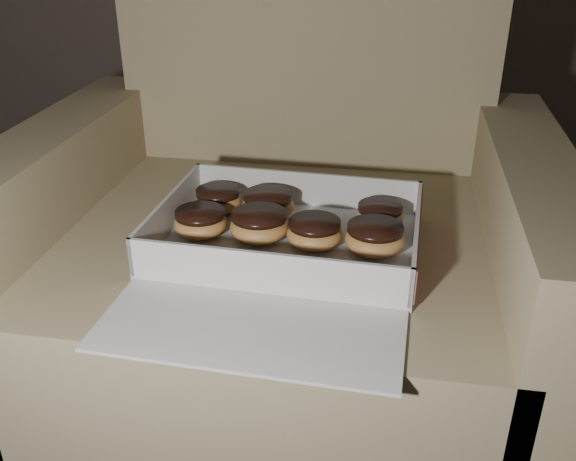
# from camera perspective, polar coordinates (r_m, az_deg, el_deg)

# --- Properties ---
(armchair) EXTENTS (0.92, 0.77, 0.96)m
(armchair) POSITION_cam_1_polar(r_m,az_deg,el_deg) (1.19, -0.32, -3.73)
(armchair) COLOR #867556
(armchair) RESTS_ON floor
(bakery_box) EXTENTS (0.41, 0.48, 0.07)m
(bakery_box) POSITION_cam_1_polar(r_m,az_deg,el_deg) (0.96, -0.34, -1.89)
(bakery_box) COLOR silver
(bakery_box) RESTS_ON armchair
(donut_a) EXTENTS (0.09, 0.09, 0.04)m
(donut_a) POSITION_cam_1_polar(r_m,az_deg,el_deg) (1.07, -1.78, 2.34)
(donut_a) COLOR gold
(donut_a) RESTS_ON bakery_box
(donut_b) EXTENTS (0.08, 0.08, 0.04)m
(donut_b) POSITION_cam_1_polar(r_m,az_deg,el_deg) (1.10, -6.22, 2.76)
(donut_b) COLOR gold
(donut_b) RESTS_ON bakery_box
(donut_c) EXTENTS (0.09, 0.09, 0.04)m
(donut_c) POSITION_cam_1_polar(r_m,az_deg,el_deg) (0.98, 2.37, -0.16)
(donut_c) COLOR gold
(donut_c) RESTS_ON bakery_box
(donut_d) EXTENTS (0.08, 0.08, 0.04)m
(donut_d) POSITION_cam_1_polar(r_m,az_deg,el_deg) (1.02, -7.78, 0.77)
(donut_d) COLOR gold
(donut_d) RESTS_ON bakery_box
(donut_e) EXTENTS (0.09, 0.09, 0.05)m
(donut_e) POSITION_cam_1_polar(r_m,az_deg,el_deg) (1.00, -2.57, 0.50)
(donut_e) COLOR gold
(donut_e) RESTS_ON bakery_box
(donut_f) EXTENTS (0.09, 0.09, 0.05)m
(donut_f) POSITION_cam_1_polar(r_m,az_deg,el_deg) (0.97, 7.71, -0.64)
(donut_f) COLOR gold
(donut_f) RESTS_ON bakery_box
(donut_g) EXTENTS (0.08, 0.08, 0.04)m
(donut_g) POSITION_cam_1_polar(r_m,az_deg,el_deg) (1.05, 8.16, 1.37)
(donut_g) COLOR gold
(donut_g) RESTS_ON bakery_box
(crumb_a) EXTENTS (0.01, 0.01, 0.00)m
(crumb_a) POSITION_cam_1_polar(r_m,az_deg,el_deg) (0.91, 3.39, -4.01)
(crumb_a) COLOR black
(crumb_a) RESTS_ON bakery_box
(crumb_b) EXTENTS (0.01, 0.01, 0.00)m
(crumb_b) POSITION_cam_1_polar(r_m,az_deg,el_deg) (0.90, 6.27, -4.52)
(crumb_b) COLOR black
(crumb_b) RESTS_ON bakery_box
(crumb_c) EXTENTS (0.01, 0.01, 0.00)m
(crumb_c) POSITION_cam_1_polar(r_m,az_deg,el_deg) (0.98, -10.57, -2.12)
(crumb_c) COLOR black
(crumb_c) RESTS_ON bakery_box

